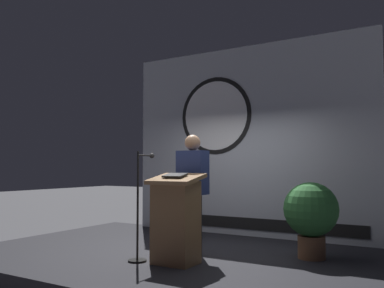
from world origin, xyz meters
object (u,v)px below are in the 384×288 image
at_px(potted_plant, 311,213).
at_px(podium, 176,219).
at_px(microphone_stand, 140,223).
at_px(speaker_person, 193,194).

bearing_deg(potted_plant, podium, -139.76).
bearing_deg(podium, microphone_stand, -167.53).
xyz_separation_m(microphone_stand, potted_plant, (1.88, 1.28, 0.12)).
relative_size(podium, speaker_person, 0.69).
xyz_separation_m(podium, potted_plant, (1.39, 1.18, 0.05)).
distance_m(podium, potted_plant, 1.82).
relative_size(podium, microphone_stand, 0.80).
bearing_deg(microphone_stand, speaker_person, 52.43).
distance_m(podium, speaker_person, 0.56).
distance_m(speaker_person, microphone_stand, 0.83).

